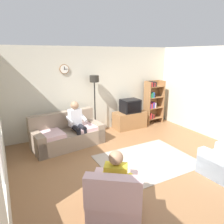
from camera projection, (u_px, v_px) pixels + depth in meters
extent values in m
plane|color=#8C603D|center=(142.00, 164.00, 4.88)|extent=(12.00, 12.00, 0.00)
cube|color=beige|center=(95.00, 90.00, 6.77)|extent=(6.20, 0.12, 2.70)
cylinder|color=olive|center=(64.00, 69.00, 6.06)|extent=(0.28, 0.03, 0.28)
cylinder|color=white|center=(64.00, 69.00, 6.05)|extent=(0.24, 0.01, 0.24)
cube|color=black|center=(64.00, 68.00, 6.04)|extent=(0.02, 0.01, 0.09)
cube|color=black|center=(66.00, 69.00, 6.06)|extent=(0.11, 0.01, 0.01)
cube|color=beige|center=(3.00, 184.00, 3.47)|extent=(0.12, 5.80, 0.80)
cube|color=gray|center=(69.00, 139.00, 5.79)|extent=(1.99, 1.08, 0.42)
cube|color=gray|center=(62.00, 120.00, 5.95)|extent=(1.91, 0.44, 0.48)
cube|color=gray|center=(94.00, 130.00, 6.24)|extent=(0.33, 0.86, 0.56)
cube|color=gray|center=(38.00, 144.00, 5.30)|extent=(0.33, 0.86, 0.56)
cube|color=beige|center=(85.00, 127.00, 5.96)|extent=(0.68, 0.75, 0.10)
cube|color=beige|center=(51.00, 134.00, 5.40)|extent=(0.68, 0.75, 0.10)
cube|color=olive|center=(130.00, 120.00, 7.21)|extent=(1.10, 0.56, 0.56)
cube|color=black|center=(126.00, 117.00, 7.42)|extent=(1.10, 0.04, 0.03)
cube|color=black|center=(130.00, 106.00, 7.06)|extent=(0.60, 0.48, 0.44)
cube|color=black|center=(134.00, 107.00, 6.85)|extent=(0.50, 0.01, 0.36)
cube|color=olive|center=(147.00, 103.00, 7.46)|extent=(0.04, 0.36, 1.55)
cube|color=olive|center=(161.00, 101.00, 7.75)|extent=(0.04, 0.36, 1.55)
cube|color=olive|center=(151.00, 101.00, 7.75)|extent=(0.64, 0.02, 1.55)
cube|color=olive|center=(153.00, 117.00, 7.76)|extent=(0.60, 0.34, 0.02)
cube|color=red|center=(148.00, 116.00, 7.61)|extent=(0.04, 0.28, 0.15)
cube|color=red|center=(149.00, 115.00, 7.62)|extent=(0.05, 0.28, 0.21)
cube|color=black|center=(150.00, 116.00, 7.66)|extent=(0.05, 0.28, 0.16)
cube|color=red|center=(151.00, 116.00, 7.68)|extent=(0.04, 0.28, 0.15)
cube|color=olive|center=(154.00, 107.00, 7.66)|extent=(0.60, 0.34, 0.02)
cube|color=#72338C|center=(149.00, 106.00, 7.51)|extent=(0.05, 0.28, 0.16)
cube|color=red|center=(150.00, 105.00, 7.53)|extent=(0.06, 0.28, 0.18)
cube|color=#2D59A5|center=(151.00, 106.00, 7.56)|extent=(0.04, 0.28, 0.16)
cube|color=#72338C|center=(152.00, 105.00, 7.57)|extent=(0.03, 0.28, 0.21)
cube|color=silver|center=(153.00, 105.00, 7.60)|extent=(0.06, 0.28, 0.18)
cube|color=olive|center=(154.00, 97.00, 7.55)|extent=(0.60, 0.34, 0.02)
cube|color=#267F4C|center=(149.00, 95.00, 7.40)|extent=(0.04, 0.28, 0.15)
cube|color=#267F4C|center=(150.00, 95.00, 7.42)|extent=(0.05, 0.28, 0.18)
cube|color=#2D59A5|center=(152.00, 95.00, 7.45)|extent=(0.05, 0.28, 0.19)
cube|color=olive|center=(155.00, 86.00, 7.45)|extent=(0.60, 0.34, 0.02)
cube|color=red|center=(150.00, 84.00, 7.30)|extent=(0.06, 0.28, 0.16)
cube|color=black|center=(151.00, 84.00, 7.32)|extent=(0.05, 0.28, 0.18)
cube|color=red|center=(152.00, 84.00, 7.35)|extent=(0.04, 0.28, 0.14)
cube|color=black|center=(154.00, 84.00, 7.37)|extent=(0.06, 0.28, 0.17)
cylinder|color=black|center=(96.00, 132.00, 6.80)|extent=(0.28, 0.28, 0.03)
cylinder|color=black|center=(95.00, 107.00, 6.57)|extent=(0.04, 0.04, 1.70)
cylinder|color=black|center=(94.00, 79.00, 6.33)|extent=(0.28, 0.28, 0.20)
cube|color=beige|center=(116.00, 202.00, 3.33)|extent=(1.14, 1.15, 0.40)
cube|color=beige|center=(113.00, 193.00, 2.86)|extent=(0.75, 0.61, 0.50)
cube|color=beige|center=(98.00, 196.00, 3.37)|extent=(0.63, 0.77, 0.56)
cube|color=beige|center=(135.00, 199.00, 3.29)|extent=(0.63, 0.77, 0.56)
cube|color=#9EADBC|center=(216.00, 167.00, 4.22)|extent=(0.24, 0.81, 0.56)
cube|color=#AD9E8E|center=(147.00, 161.00, 5.03)|extent=(2.20, 1.70, 0.01)
cube|color=silver|center=(75.00, 117.00, 5.79)|extent=(0.36, 0.24, 0.48)
sphere|color=#A37A5B|center=(75.00, 105.00, 5.68)|extent=(0.22, 0.22, 0.22)
cylinder|color=black|center=(81.00, 127.00, 5.75)|extent=(0.18, 0.39, 0.13)
cylinder|color=black|center=(76.00, 128.00, 5.65)|extent=(0.18, 0.39, 0.13)
cylinder|color=black|center=(85.00, 139.00, 5.68)|extent=(0.12, 0.12, 0.52)
cylinder|color=black|center=(79.00, 140.00, 5.58)|extent=(0.12, 0.12, 0.52)
cylinder|color=silver|center=(84.00, 118.00, 5.83)|extent=(0.13, 0.34, 0.20)
cylinder|color=silver|center=(70.00, 120.00, 5.59)|extent=(0.13, 0.34, 0.20)
cube|color=yellow|center=(116.00, 179.00, 3.16)|extent=(0.39, 0.36, 0.48)
sphere|color=#A37A5B|center=(116.00, 158.00, 3.07)|extent=(0.22, 0.22, 0.22)
cylinder|color=black|center=(112.00, 185.00, 3.42)|extent=(0.33, 0.38, 0.13)
cylinder|color=black|center=(123.00, 186.00, 3.39)|extent=(0.33, 0.38, 0.13)
cylinder|color=black|center=(113.00, 189.00, 3.66)|extent=(0.15, 0.15, 0.40)
cylinder|color=black|center=(123.00, 190.00, 3.63)|extent=(0.15, 0.15, 0.40)
cylinder|color=yellow|center=(103.00, 175.00, 3.29)|extent=(0.27, 0.32, 0.20)
cylinder|color=yellow|center=(130.00, 177.00, 3.23)|extent=(0.27, 0.32, 0.20)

